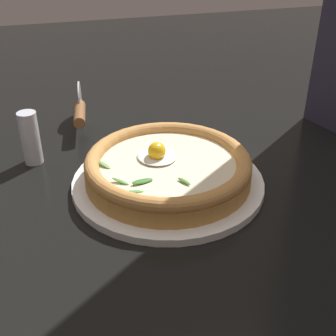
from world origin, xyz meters
TOP-DOWN VIEW (x-y plane):
  - ground_plane at (0.00, 0.00)m, footprint 2.40×2.40m
  - pizza_plate at (-0.04, -0.04)m, footprint 0.31×0.31m
  - pizza at (-0.04, -0.04)m, footprint 0.26×0.26m
  - pizza_cutter at (0.21, 0.07)m, footprint 0.15×0.03m
  - pepper_shaker at (0.09, 0.16)m, footprint 0.03×0.03m

SIDE VIEW (x-z plane):
  - ground_plane at x=0.00m, z-range -0.03..0.00m
  - pizza_plate at x=-0.04m, z-range 0.00..0.01m
  - pizza at x=-0.04m, z-range 0.01..0.06m
  - pizza_cutter at x=0.21m, z-range 0.00..0.08m
  - pepper_shaker at x=0.09m, z-range 0.00..0.09m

